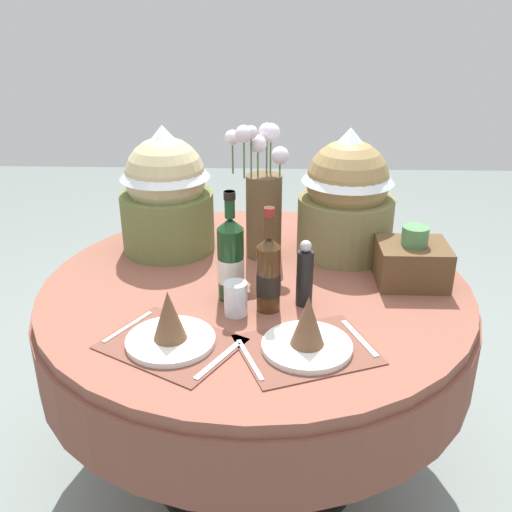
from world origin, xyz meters
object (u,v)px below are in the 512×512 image
(dining_table, at_px, (256,323))
(flower_vase, at_px, (263,200))
(place_setting_left, at_px, (170,329))
(gift_tub_back_right, at_px, (347,190))
(pepper_mill, at_px, (305,275))
(tumbler_mid, at_px, (236,299))
(place_setting_right, at_px, (307,335))
(woven_basket_side_right, at_px, (412,262))
(wine_bottle_left, at_px, (231,259))
(gift_tub_back_left, at_px, (166,186))
(wine_bottle_centre, at_px, (269,273))

(dining_table, relative_size, flower_vase, 2.98)
(place_setting_left, relative_size, gift_tub_back_right, 0.94)
(dining_table, height_order, flower_vase, flower_vase)
(pepper_mill, bearing_deg, tumbler_mid, -161.70)
(place_setting_right, distance_m, tumbler_mid, 0.27)
(dining_table, relative_size, gift_tub_back_right, 3.11)
(flower_vase, xyz_separation_m, woven_basket_side_right, (0.48, -0.20, -0.13))
(wine_bottle_left, bearing_deg, dining_table, 54.82)
(place_setting_right, distance_m, wine_bottle_left, 0.37)
(gift_tub_back_left, bearing_deg, dining_table, -40.18)
(place_setting_right, height_order, flower_vase, flower_vase)
(tumbler_mid, bearing_deg, place_setting_right, -42.66)
(wine_bottle_left, height_order, gift_tub_back_left, gift_tub_back_left)
(place_setting_left, relative_size, pepper_mill, 2.04)
(pepper_mill, bearing_deg, place_setting_left, -147.15)
(pepper_mill, bearing_deg, gift_tub_back_right, 68.22)
(place_setting_left, distance_m, flower_vase, 0.66)
(woven_basket_side_right, bearing_deg, gift_tub_back_left, 162.95)
(wine_bottle_centre, bearing_deg, wine_bottle_left, 148.90)
(wine_bottle_centre, xyz_separation_m, gift_tub_back_left, (-0.37, 0.45, 0.12))
(place_setting_right, bearing_deg, woven_basket_side_right, 49.18)
(dining_table, height_order, wine_bottle_left, wine_bottle_left)
(tumbler_mid, xyz_separation_m, pepper_mill, (0.20, 0.07, 0.05))
(place_setting_left, bearing_deg, flower_vase, 68.72)
(place_setting_left, bearing_deg, woven_basket_side_right, 28.80)
(place_setting_left, distance_m, pepper_mill, 0.44)
(gift_tub_back_left, relative_size, gift_tub_back_right, 1.00)
(flower_vase, bearing_deg, pepper_mill, -69.85)
(gift_tub_back_right, distance_m, woven_basket_side_right, 0.35)
(gift_tub_back_right, bearing_deg, gift_tub_back_left, 178.59)
(place_setting_right, bearing_deg, flower_vase, 102.07)
(place_setting_left, bearing_deg, place_setting_right, -2.33)
(place_setting_right, relative_size, wine_bottle_left, 1.20)
(wine_bottle_left, xyz_separation_m, tumbler_mid, (0.02, -0.10, -0.08))
(place_setting_left, distance_m, tumbler_mid, 0.24)
(dining_table, height_order, wine_bottle_centre, wine_bottle_centre)
(dining_table, distance_m, wine_bottle_centre, 0.32)
(flower_vase, distance_m, wine_bottle_left, 0.35)
(place_setting_right, bearing_deg, gift_tub_back_left, 125.69)
(place_setting_right, xyz_separation_m, woven_basket_side_right, (0.35, 0.41, 0.03))
(wine_bottle_centre, height_order, gift_tub_back_right, gift_tub_back_right)
(place_setting_right, xyz_separation_m, gift_tub_back_right, (0.16, 0.65, 0.19))
(flower_vase, height_order, tumbler_mid, flower_vase)
(flower_vase, xyz_separation_m, tumbler_mid, (-0.07, -0.43, -0.16))
(dining_table, xyz_separation_m, place_setting_left, (-0.21, -0.37, 0.20))
(place_setting_left, height_order, wine_bottle_left, wine_bottle_left)
(wine_bottle_left, bearing_deg, gift_tub_back_right, 43.60)
(wine_bottle_left, distance_m, gift_tub_back_right, 0.54)
(dining_table, bearing_deg, flower_vase, 85.48)
(wine_bottle_centre, height_order, tumbler_mid, wine_bottle_centre)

